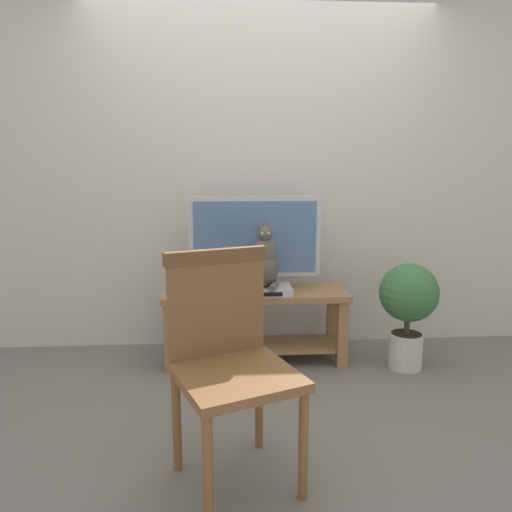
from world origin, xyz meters
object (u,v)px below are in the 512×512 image
wooden_chair (228,348)px  book_stack (188,285)px  tv_stand (256,313)px  tv (255,240)px  cat (265,261)px  potted_plant (408,303)px  media_box (264,290)px

wooden_chair → book_stack: bearing=102.0°
tv_stand → tv: size_ratio=1.39×
tv_stand → cat: cat is taller
tv_stand → wooden_chair: 1.27m
potted_plant → wooden_chair: bearing=-139.1°
tv → potted_plant: tv is taller
tv_stand → cat: size_ratio=2.78×
wooden_chair → potted_plant: wooden_chair is taller
tv → tv_stand: bearing=-90.0°
tv → wooden_chair: tv is taller
tv → wooden_chair: size_ratio=0.92×
potted_plant → tv: bearing=166.5°
media_box → tv: bearing=111.2°
tv → wooden_chair: bearing=-98.7°
media_box → potted_plant: potted_plant is taller
book_stack → potted_plant: bearing=-8.9°
tv → cat: size_ratio=2.00×
cat → book_stack: size_ratio=1.75×
wooden_chair → book_stack: size_ratio=3.79×
tv → media_box: bearing=-68.8°
potted_plant → cat: bearing=174.5°
book_stack → potted_plant: potted_plant is taller
tv_stand → book_stack: (-0.47, 0.04, 0.20)m
tv_stand → cat: 0.40m
wooden_chair → book_stack: 1.30m
tv → wooden_chair: (-0.20, -1.28, -0.28)m
cat → wooden_chair: 1.17m
cat → wooden_chair: size_ratio=0.46×
cat → potted_plant: bearing=-5.5°
wooden_chair → potted_plant: bearing=40.9°
book_stack → cat: bearing=-14.9°
tv_stand → book_stack: bearing=174.6°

